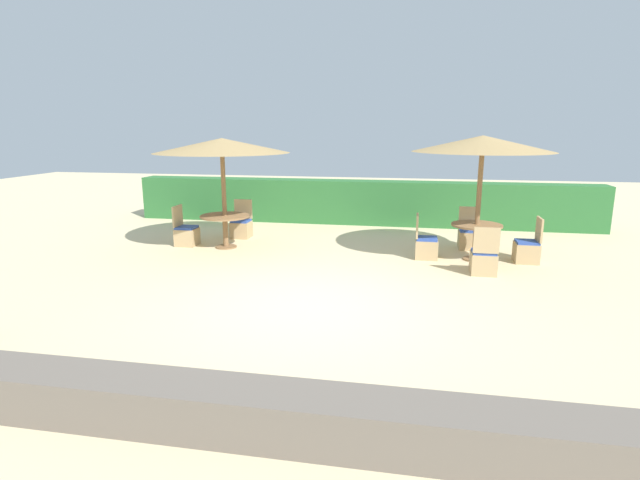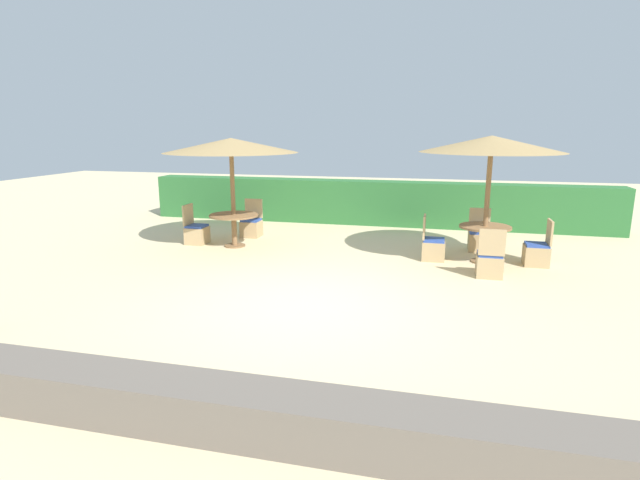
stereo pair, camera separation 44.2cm
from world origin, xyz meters
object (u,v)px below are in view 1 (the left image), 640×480
at_px(patio_chair_back_right_east, 527,250).
at_px(patio_chair_back_left_north, 241,227).
at_px(patio_chair_back_right_south, 483,260).
at_px(round_table_back_left, 225,222).
at_px(patio_chair_back_right_north, 469,237).
at_px(parasol_back_left, 222,146).
at_px(patio_chair_back_left_west, 186,234).
at_px(parasol_back_right, 483,144).
at_px(patio_chair_back_right_west, 426,246).
at_px(round_table_back_right, 476,232).

relative_size(patio_chair_back_right_east, patio_chair_back_left_north, 1.00).
distance_m(patio_chair_back_right_south, round_table_back_left, 5.64).
height_order(patio_chair_back_right_east, patio_chair_back_right_north, same).
xyz_separation_m(patio_chair_back_right_north, patio_chair_back_left_north, (-5.47, 0.17, 0.00)).
relative_size(patio_chair_back_right_south, parasol_back_left, 0.31).
height_order(parasol_back_left, patio_chair_back_left_west, parasol_back_left).
bearing_deg(patio_chair_back_left_north, parasol_back_right, 167.90).
bearing_deg(patio_chair_back_left_west, patio_chair_back_right_south, 79.85).
distance_m(patio_chair_back_right_east, patio_chair_back_left_north, 6.62).
distance_m(patio_chair_back_left_north, patio_chair_back_left_west, 1.43).
distance_m(round_table_back_left, patio_chair_back_left_west, 1.04).
xyz_separation_m(patio_chair_back_right_west, patio_chair_back_left_west, (-5.46, 0.18, 0.00)).
xyz_separation_m(round_table_back_right, patio_chair_back_right_north, (-0.03, 1.01, -0.32)).
height_order(parasol_back_right, round_table_back_right, parasol_back_right).
height_order(patio_chair_back_right_east, parasol_back_left, parasol_back_left).
xyz_separation_m(round_table_back_right, parasol_back_left, (-5.49, 0.09, 1.71)).
bearing_deg(patio_chair_back_right_west, parasol_back_right, 92.99).
height_order(patio_chair_back_right_west, patio_chair_back_left_north, same).
bearing_deg(patio_chair_back_right_west, round_table_back_right, 92.99).
distance_m(patio_chair_back_right_north, patio_chair_back_left_west, 6.50).
xyz_separation_m(round_table_back_right, patio_chair_back_left_west, (-6.47, 0.13, -0.32)).
xyz_separation_m(patio_chair_back_right_west, patio_chair_back_right_east, (2.03, 0.04, 0.00)).
bearing_deg(patio_chair_back_left_north, parasol_back_left, 90.28).
xyz_separation_m(patio_chair_back_left_north, patio_chair_back_left_west, (-0.97, -1.05, 0.00)).
xyz_separation_m(patio_chair_back_right_east, patio_chair_back_left_west, (-7.49, 0.14, 0.00)).
relative_size(parasol_back_right, round_table_back_left, 2.49).
distance_m(patio_chair_back_right_south, patio_chair_back_left_west, 6.60).
bearing_deg(patio_chair_back_left_west, patio_chair_back_right_west, 88.11).
relative_size(patio_chair_back_right_east, round_table_back_left, 0.83).
bearing_deg(patio_chair_back_right_east, patio_chair_back_left_north, 79.68).
bearing_deg(patio_chair_back_right_west, patio_chair_back_right_south, 46.60).
xyz_separation_m(patio_chair_back_right_north, patio_chair_back_left_west, (-6.44, -0.88, 0.00)).
relative_size(round_table_back_left, patio_chair_back_left_north, 1.20).
relative_size(round_table_back_right, parasol_back_left, 0.34).
bearing_deg(patio_chair_back_right_north, round_table_back_right, 91.52).
relative_size(parasol_back_right, round_table_back_right, 2.72).
distance_m(patio_chair_back_right_east, patio_chair_back_right_north, 1.46).
distance_m(round_table_back_right, patio_chair_back_right_west, 1.06).
relative_size(patio_chair_back_right_east, patio_chair_back_left_west, 1.00).
xyz_separation_m(patio_chair_back_right_south, patio_chair_back_left_west, (-6.50, 1.16, 0.00)).
xyz_separation_m(patio_chair_back_right_east, patio_chair_back_left_north, (-6.51, 1.19, 0.00)).
bearing_deg(patio_chair_back_right_south, patio_chair_back_right_east, 46.14).
relative_size(patio_chair_back_right_south, round_table_back_left, 0.83).
relative_size(parasol_back_left, patio_chair_back_left_west, 3.22).
bearing_deg(round_table_back_left, patio_chair_back_left_north, 90.28).
xyz_separation_m(patio_chair_back_right_east, patio_chair_back_right_north, (-1.05, 1.02, 0.00)).
distance_m(parasol_back_right, parasol_back_left, 5.49).
bearing_deg(patio_chair_back_right_east, patio_chair_back_right_west, 91.24).
relative_size(patio_chair_back_right_west, parasol_back_left, 0.31).
bearing_deg(patio_chair_back_left_west, patio_chair_back_right_north, 97.78).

